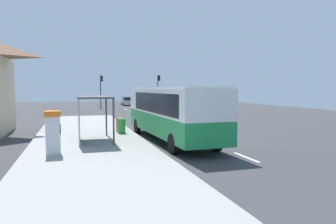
{
  "coord_description": "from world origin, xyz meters",
  "views": [
    {
      "loc": [
        -7.25,
        -19.11,
        3.13
      ],
      "look_at": [
        -1.0,
        2.38,
        1.5
      ],
      "focal_mm": 35.18,
      "sensor_mm": 36.0,
      "label": 1
    }
  ],
  "objects": [
    {
      "name": "lane_stripe_seg_4",
      "position": [
        0.25,
        14.0,
        0.01
      ],
      "size": [
        0.16,
        2.2,
        0.01
      ],
      "primitive_type": "cube",
      "color": "silver",
      "rests_on": "ground"
    },
    {
      "name": "traffic_light_far_side",
      "position": [
        -3.1,
        30.81,
        3.35
      ],
      "size": [
        0.49,
        0.28,
        5.04
      ],
      "color": "#2D2D2D",
      "rests_on": "ground"
    },
    {
      "name": "recycling_bin_green",
      "position": [
        -4.2,
        2.34,
        0.66
      ],
      "size": [
        0.52,
        0.52,
        0.95
      ],
      "primitive_type": "cylinder",
      "color": "green",
      "rests_on": "sidewalk_platform"
    },
    {
      "name": "lane_stripe_seg_0",
      "position": [
        0.25,
        -6.0,
        0.01
      ],
      "size": [
        0.16,
        2.2,
        0.01
      ],
      "primitive_type": "cube",
      "color": "silver",
      "rests_on": "ground"
    },
    {
      "name": "traffic_light_near_side",
      "position": [
        5.5,
        30.01,
        3.42
      ],
      "size": [
        0.49,
        0.28,
        5.16
      ],
      "color": "#2D2D2D",
      "rests_on": "ground"
    },
    {
      "name": "white_van",
      "position": [
        2.2,
        19.95,
        1.34
      ],
      "size": [
        2.12,
        5.24,
        2.3
      ],
      "color": "silver",
      "rests_on": "ground"
    },
    {
      "name": "lane_stripe_seg_3",
      "position": [
        0.25,
        9.0,
        0.01
      ],
      "size": [
        0.16,
        2.2,
        0.01
      ],
      "primitive_type": "cube",
      "color": "silver",
      "rests_on": "ground"
    },
    {
      "name": "sedan_near",
      "position": [
        2.3,
        40.02,
        0.79
      ],
      "size": [
        1.86,
        4.41,
        1.52
      ],
      "color": "#B7B7BC",
      "rests_on": "ground"
    },
    {
      "name": "lane_stripe_seg_5",
      "position": [
        0.25,
        19.0,
        0.01
      ],
      "size": [
        0.16,
        2.2,
        0.01
      ],
      "primitive_type": "cube",
      "color": "silver",
      "rests_on": "ground"
    },
    {
      "name": "lane_stripe_seg_6",
      "position": [
        0.25,
        24.0,
        0.01
      ],
      "size": [
        0.16,
        2.2,
        0.01
      ],
      "primitive_type": "cube",
      "color": "silver",
      "rests_on": "ground"
    },
    {
      "name": "ground_plane",
      "position": [
        0.0,
        14.0,
        -0.02
      ],
      "size": [
        56.0,
        92.0,
        0.04
      ],
      "primitive_type": "cube",
      "color": "#38383A"
    },
    {
      "name": "ticket_machine",
      "position": [
        -8.11,
        -3.73,
        1.17
      ],
      "size": [
        0.66,
        0.76,
        1.94
      ],
      "color": "silver",
      "rests_on": "sidewalk_platform"
    },
    {
      "name": "lane_stripe_seg_2",
      "position": [
        0.25,
        4.0,
        0.01
      ],
      "size": [
        0.16,
        2.2,
        0.01
      ],
      "primitive_type": "cube",
      "color": "silver",
      "rests_on": "ground"
    },
    {
      "name": "recycling_bin_red",
      "position": [
        -4.2,
        3.04,
        0.66
      ],
      "size": [
        0.52,
        0.52,
        0.95
      ],
      "primitive_type": "cylinder",
      "color": "red",
      "rests_on": "sidewalk_platform"
    },
    {
      "name": "bus",
      "position": [
        -1.71,
        -0.6,
        1.84
      ],
      "size": [
        2.9,
        11.09,
        3.21
      ],
      "color": "#1E8C47",
      "rests_on": "ground"
    },
    {
      "name": "lane_stripe_seg_7",
      "position": [
        0.25,
        29.0,
        0.01
      ],
      "size": [
        0.16,
        2.2,
        0.01
      ],
      "primitive_type": "cube",
      "color": "silver",
      "rests_on": "ground"
    },
    {
      "name": "bus_shelter",
      "position": [
        -6.41,
        -0.39,
        2.1
      ],
      "size": [
        1.8,
        4.0,
        2.5
      ],
      "color": "#4C4C51",
      "rests_on": "sidewalk_platform"
    },
    {
      "name": "sidewalk_platform",
      "position": [
        -6.4,
        2.0,
        0.09
      ],
      "size": [
        6.2,
        30.0,
        0.18
      ],
      "primitive_type": "cube",
      "color": "#999993",
      "rests_on": "ground"
    },
    {
      "name": "lane_stripe_seg_1",
      "position": [
        0.25,
        -1.0,
        0.01
      ],
      "size": [
        0.16,
        2.2,
        0.01
      ],
      "primitive_type": "cube",
      "color": "silver",
      "rests_on": "ground"
    }
  ]
}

